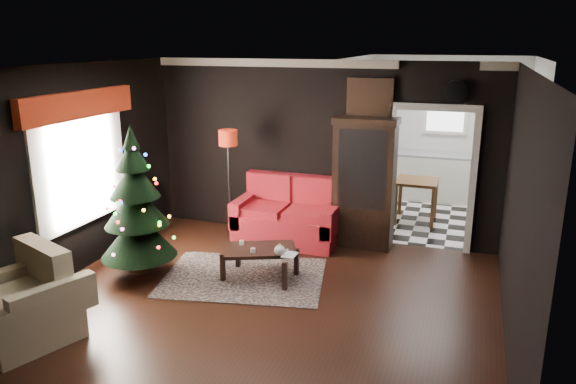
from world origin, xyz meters
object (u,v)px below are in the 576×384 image
(floor_lamp, at_px, (230,188))
(wall_clock, at_px, (455,92))
(kitchen_table, at_px, (416,201))
(loveseat, at_px, (288,211))
(armchair, at_px, (23,299))
(christmas_tree, at_px, (136,202))
(coffee_table, at_px, (260,263))
(curio_cabinet, at_px, (364,186))
(teapot, at_px, (280,250))

(floor_lamp, relative_size, wall_clock, 5.77)
(wall_clock, bearing_deg, kitchen_table, 113.75)
(floor_lamp, height_order, kitchen_table, floor_lamp)
(loveseat, xyz_separation_m, wall_clock, (2.35, 0.40, 1.88))
(loveseat, distance_m, floor_lamp, 0.99)
(wall_clock, xyz_separation_m, kitchen_table, (-0.55, 1.25, -2.00))
(loveseat, height_order, armchair, loveseat)
(armchair, bearing_deg, floor_lamp, 99.39)
(floor_lamp, relative_size, armchair, 1.88)
(floor_lamp, relative_size, kitchen_table, 2.46)
(floor_lamp, relative_size, christmas_tree, 0.97)
(christmas_tree, distance_m, kitchen_table, 4.86)
(coffee_table, xyz_separation_m, wall_clock, (2.24, 1.85, 2.16))
(coffee_table, bearing_deg, kitchen_table, 61.40)
(armchair, bearing_deg, wall_clock, 66.79)
(wall_clock, bearing_deg, curio_cabinet, -171.47)
(loveseat, distance_m, curio_cabinet, 1.25)
(armchair, bearing_deg, kitchen_table, 78.30)
(kitchen_table, bearing_deg, floor_lamp, -146.69)
(christmas_tree, bearing_deg, teapot, 9.27)
(curio_cabinet, bearing_deg, armchair, -125.99)
(christmas_tree, relative_size, wall_clock, 5.93)
(floor_lamp, bearing_deg, kitchen_table, 33.31)
(christmas_tree, height_order, teapot, christmas_tree)
(loveseat, bearing_deg, wall_clock, 9.66)
(floor_lamp, bearing_deg, coffee_table, -51.72)
(armchair, relative_size, coffee_table, 1.05)
(armchair, distance_m, coffee_table, 2.87)
(curio_cabinet, height_order, wall_clock, wall_clock)
(armchair, xyz_separation_m, kitchen_table, (3.48, 5.33, -0.09))
(loveseat, bearing_deg, kitchen_table, 42.51)
(curio_cabinet, relative_size, armchair, 1.93)
(coffee_table, height_order, teapot, teapot)
(curio_cabinet, height_order, teapot, curio_cabinet)
(curio_cabinet, xyz_separation_m, armchair, (-2.83, -3.90, -0.49))
(christmas_tree, xyz_separation_m, armchair, (-0.24, -1.76, -0.59))
(loveseat, distance_m, christmas_tree, 2.45)
(armchair, distance_m, teapot, 2.97)
(coffee_table, bearing_deg, loveseat, 94.32)
(loveseat, relative_size, christmas_tree, 0.90)
(curio_cabinet, distance_m, teapot, 2.01)
(christmas_tree, relative_size, armchair, 1.93)
(loveseat, height_order, curio_cabinet, curio_cabinet)
(christmas_tree, xyz_separation_m, kitchen_table, (3.24, 3.56, -0.68))
(curio_cabinet, height_order, kitchen_table, curio_cabinet)
(loveseat, height_order, coffee_table, loveseat)
(coffee_table, relative_size, teapot, 5.95)
(teapot, xyz_separation_m, wall_clock, (1.91, 2.01, 1.87))
(loveseat, distance_m, teapot, 1.67)
(loveseat, xyz_separation_m, christmas_tree, (-1.44, -1.91, 0.55))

